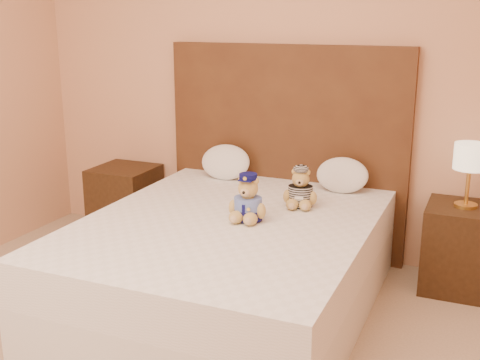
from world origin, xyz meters
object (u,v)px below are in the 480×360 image
bed (229,264)px  pillow_left (225,160)px  nightstand_right (461,248)px  teddy_police (248,197)px  nightstand_left (125,201)px  pillow_right (342,173)px  teddy_prisoner (300,188)px  lamp (470,160)px

bed → pillow_left: 1.00m
nightstand_right → teddy_police: size_ratio=2.01×
nightstand_left → pillow_right: pillow_right is taller
nightstand_left → nightstand_right: 2.50m
teddy_prisoner → lamp: bearing=12.1°
teddy_prisoner → pillow_left: (-0.70, 0.43, 0.01)m
lamp → teddy_prisoner: 1.04m
teddy_police → lamp: bearing=32.3°
bed → lamp: (1.25, 0.80, 0.57)m
nightstand_right → teddy_prisoner: bearing=-157.0°
lamp → teddy_police: size_ratio=1.46×
teddy_police → nightstand_right: bearing=32.3°
teddy_police → nightstand_left: bearing=149.5°
nightstand_left → teddy_prisoner: 1.66m
bed → teddy_prisoner: 0.64m
bed → lamp: 1.59m
teddy_prisoner → pillow_left: bearing=137.6°
nightstand_right → pillow_right: 0.88m
nightstand_left → pillow_right: 1.76m
bed → teddy_prisoner: size_ratio=8.13×
bed → lamp: bearing=32.6°
teddy_police → teddy_prisoner: 0.41m
nightstand_left → bed: bearing=-32.6°
teddy_police → pillow_left: bearing=121.1°
pillow_left → pillow_right: 0.86m
lamp → pillow_left: bearing=179.0°
bed → lamp: lamp is taller
lamp → bed: bearing=-147.4°
lamp → teddy_prisoner: lamp is taller
nightstand_left → lamp: 2.56m
pillow_left → lamp: bearing=-1.0°
pillow_left → teddy_police: bearing=-57.6°
teddy_prisoner → pillow_right: bearing=59.2°
nightstand_right → pillow_right: (-0.79, 0.03, 0.40)m
teddy_prisoner → bed: bearing=-138.4°
nightstand_left → teddy_prisoner: bearing=-14.4°
nightstand_right → pillow_left: bearing=179.0°
lamp → teddy_prisoner: bearing=-157.0°
nightstand_right → pillow_left: pillow_left is taller
nightstand_left → nightstand_right: bearing=0.0°
lamp → teddy_police: bearing=-146.4°
bed → teddy_police: bearing=20.8°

